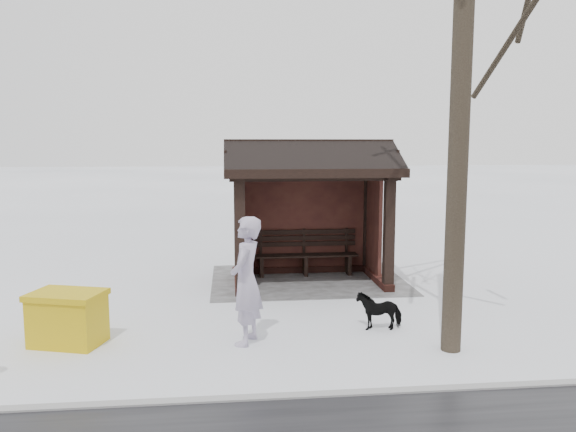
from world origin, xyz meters
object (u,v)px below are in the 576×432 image
object	(u,v)px
pedestrian	(246,281)
dog	(379,310)
bus_shelter	(308,183)
grit_bin	(68,318)

from	to	relation	value
pedestrian	dog	bearing A→B (deg)	121.90
pedestrian	dog	xyz separation A→B (m)	(-2.18, -0.47, -0.67)
pedestrian	bus_shelter	bearing A→B (deg)	178.43
pedestrian	dog	world-z (taller)	pedestrian
dog	grit_bin	xyz separation A→B (m)	(4.86, 0.24, 0.11)
pedestrian	dog	distance (m)	2.33
bus_shelter	pedestrian	xyz separation A→B (m)	(1.47, 3.75, -1.20)
bus_shelter	dog	size ratio (longest dim) A/B	5.05
dog	grit_bin	size ratio (longest dim) A/B	0.59
bus_shelter	pedestrian	bearing A→B (deg)	68.59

